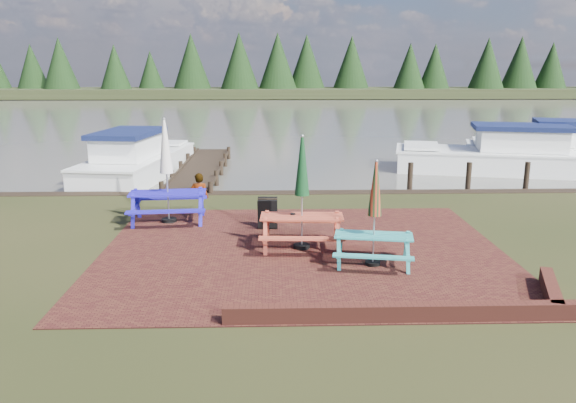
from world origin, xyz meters
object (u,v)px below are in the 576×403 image
(picnic_table_blue, at_px, (167,187))
(person, at_px, (199,174))
(chalkboard, at_px, (268,214))
(boat_jetty, at_px, (136,162))
(picnic_table_teal, at_px, (374,230))
(boat_far, at_px, (557,152))
(picnic_table_red, at_px, (302,210))
(jetty, at_px, (202,167))
(boat_near, at_px, (499,157))

(picnic_table_blue, relative_size, person, 1.73)
(picnic_table_blue, distance_m, chalkboard, 2.79)
(chalkboard, distance_m, person, 4.16)
(boat_jetty, distance_m, person, 5.33)
(picnic_table_teal, xyz_separation_m, picnic_table_blue, (-4.86, 3.46, 0.19))
(picnic_table_blue, bearing_deg, boat_far, 26.15)
(picnic_table_red, relative_size, boat_far, 0.34)
(picnic_table_blue, height_order, chalkboard, picnic_table_blue)
(picnic_table_red, height_order, chalkboard, picnic_table_red)
(picnic_table_teal, xyz_separation_m, jetty, (-4.92, 11.23, -0.67))
(picnic_table_teal, relative_size, jetty, 0.24)
(picnic_table_teal, distance_m, picnic_table_blue, 5.97)
(picnic_table_teal, distance_m, person, 7.65)
(picnic_table_teal, height_order, picnic_table_red, picnic_table_red)
(picnic_table_red, bearing_deg, picnic_table_blue, 148.76)
(picnic_table_blue, height_order, jetty, picnic_table_blue)
(picnic_table_red, relative_size, boat_jetty, 0.34)
(boat_jetty, relative_size, person, 4.74)
(picnic_table_teal, bearing_deg, person, 135.28)
(picnic_table_teal, bearing_deg, jetty, 123.81)
(boat_near, height_order, boat_far, boat_far)
(jetty, xyz_separation_m, boat_far, (15.05, 1.19, 0.35))
(picnic_table_teal, xyz_separation_m, boat_jetty, (-7.38, 10.66, -0.35))
(picnic_table_red, distance_m, jetty, 10.70)
(picnic_table_red, distance_m, picnic_table_blue, 4.14)
(picnic_table_teal, bearing_deg, picnic_table_red, 151.50)
(boat_jetty, bearing_deg, person, -47.74)
(boat_far, height_order, person, boat_far)
(picnic_table_red, height_order, boat_near, picnic_table_red)
(chalkboard, xyz_separation_m, boat_far, (12.35, 9.68, 0.05))
(picnic_table_blue, bearing_deg, picnic_table_teal, -40.16)
(picnic_table_red, bearing_deg, jetty, 111.84)
(chalkboard, height_order, person, person)
(picnic_table_teal, distance_m, boat_far, 16.03)
(picnic_table_blue, xyz_separation_m, boat_near, (12.08, 7.96, -0.52))
(picnic_table_teal, height_order, jetty, picnic_table_teal)
(jetty, height_order, boat_far, boat_far)
(person, bearing_deg, picnic_table_red, 122.94)
(boat_jetty, bearing_deg, boat_far, 13.89)
(boat_jetty, bearing_deg, boat_near, 11.12)
(boat_jetty, bearing_deg, picnic_table_red, -49.83)
(picnic_table_blue, height_order, boat_far, picnic_table_blue)
(boat_near, distance_m, person, 12.72)
(chalkboard, height_order, boat_far, boat_far)
(picnic_table_teal, distance_m, boat_jetty, 12.97)
(picnic_table_red, relative_size, boat_near, 0.31)
(boat_jetty, bearing_deg, jetty, 21.30)
(picnic_table_blue, xyz_separation_m, jetty, (-0.06, 7.77, -0.85))
(picnic_table_teal, xyz_separation_m, boat_far, (10.13, 12.42, -0.31))
(chalkboard, bearing_deg, jetty, 110.27)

